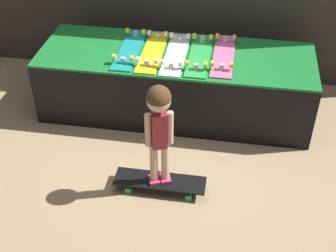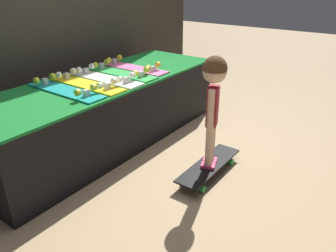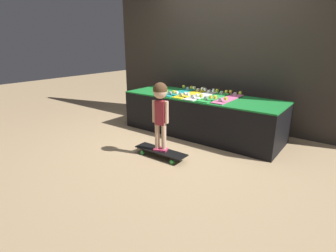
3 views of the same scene
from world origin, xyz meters
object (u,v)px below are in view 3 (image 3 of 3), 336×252
object	(u,v)px
skateboard_white_on_rack	(201,95)
skateboard_on_floor	(161,151)
skateboard_green_on_rack	(214,97)
skateboard_teal_on_rack	(179,92)
child	(160,104)
skateboard_pink_on_rack	(228,98)
skateboard_yellow_on_rack	(190,94)

from	to	relation	value
skateboard_white_on_rack	skateboard_on_floor	distance (m)	1.21
skateboard_on_floor	skateboard_green_on_rack	bearing A→B (deg)	81.07
skateboard_teal_on_rack	child	world-z (taller)	child
skateboard_white_on_rack	skateboard_green_on_rack	xyz separation A→B (m)	(0.21, 0.01, 0.00)
skateboard_teal_on_rack	skateboard_green_on_rack	world-z (taller)	same
skateboard_pink_on_rack	child	xyz separation A→B (m)	(-0.38, -1.11, 0.07)
skateboard_green_on_rack	skateboard_teal_on_rack	bearing A→B (deg)	179.42
skateboard_yellow_on_rack	skateboard_white_on_rack	bearing A→B (deg)	-2.66
skateboard_yellow_on_rack	skateboard_green_on_rack	size ratio (longest dim) A/B	1.00
skateboard_teal_on_rack	child	size ratio (longest dim) A/B	0.89
skateboard_teal_on_rack	skateboard_on_floor	xyz separation A→B (m)	(0.47, -1.09, -0.56)
skateboard_yellow_on_rack	skateboard_pink_on_rack	distance (m)	0.64
skateboard_teal_on_rack	child	xyz separation A→B (m)	(0.47, -1.09, 0.07)
skateboard_white_on_rack	child	world-z (taller)	child
skateboard_on_floor	skateboard_pink_on_rack	bearing A→B (deg)	71.05
skateboard_teal_on_rack	skateboard_white_on_rack	size ratio (longest dim) A/B	1.00
skateboard_on_floor	child	xyz separation A→B (m)	(-0.00, 0.00, 0.63)
child	skateboard_on_floor	bearing A→B (deg)	-19.27
skateboard_yellow_on_rack	child	distance (m)	1.11
skateboard_teal_on_rack	skateboard_green_on_rack	xyz separation A→B (m)	(0.64, -0.01, 0.00)
skateboard_green_on_rack	child	bearing A→B (deg)	-98.93
skateboard_yellow_on_rack	child	world-z (taller)	child
skateboard_white_on_rack	skateboard_on_floor	size ratio (longest dim) A/B	1.07
skateboard_teal_on_rack	skateboard_pink_on_rack	world-z (taller)	same
skateboard_green_on_rack	skateboard_on_floor	distance (m)	1.23
skateboard_white_on_rack	skateboard_pink_on_rack	xyz separation A→B (m)	(0.42, 0.04, 0.00)
skateboard_white_on_rack	skateboard_on_floor	bearing A→B (deg)	-87.76
skateboard_teal_on_rack	skateboard_on_floor	bearing A→B (deg)	-66.86
skateboard_white_on_rack	child	distance (m)	1.07
skateboard_green_on_rack	child	world-z (taller)	child
skateboard_white_on_rack	skateboard_green_on_rack	bearing A→B (deg)	3.84
skateboard_teal_on_rack	skateboard_yellow_on_rack	size ratio (longest dim) A/B	1.00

